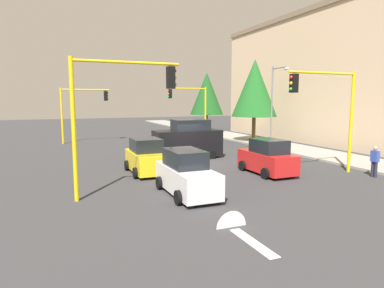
% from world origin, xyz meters
% --- Properties ---
extents(ground_plane, '(120.00, 120.00, 0.00)m').
position_xyz_m(ground_plane, '(0.00, 0.00, 0.00)').
color(ground_plane, '#353538').
extents(sidewalk_kerb, '(80.00, 4.00, 0.15)m').
position_xyz_m(sidewalk_kerb, '(-5.00, 10.50, 0.07)').
color(sidewalk_kerb, gray).
rests_on(sidewalk_kerb, ground).
extents(lane_arrow_near, '(2.40, 1.10, 1.10)m').
position_xyz_m(lane_arrow_near, '(11.51, -3.00, 0.01)').
color(lane_arrow_near, silver).
rests_on(lane_arrow_near, ground).
extents(apartment_block, '(24.64, 9.30, 12.73)m').
position_xyz_m(apartment_block, '(-7.76, 18.50, 6.38)').
color(apartment_block, beige).
rests_on(apartment_block, ground).
extents(traffic_signal_far_right, '(0.36, 4.59, 5.30)m').
position_xyz_m(traffic_signal_far_right, '(-14.00, -5.64, 3.77)').
color(traffic_signal_far_right, yellow).
rests_on(traffic_signal_far_right, ground).
extents(traffic_signal_far_left, '(0.36, 4.59, 5.56)m').
position_xyz_m(traffic_signal_far_left, '(-14.00, 5.68, 3.94)').
color(traffic_signal_far_left, yellow).
rests_on(traffic_signal_far_left, ground).
extents(traffic_signal_near_right, '(0.36, 4.59, 5.86)m').
position_xyz_m(traffic_signal_near_right, '(6.00, -5.73, 4.14)').
color(traffic_signal_near_right, yellow).
rests_on(traffic_signal_near_right, ground).
extents(traffic_signal_near_left, '(0.36, 4.59, 5.74)m').
position_xyz_m(traffic_signal_near_left, '(6.00, 5.71, 4.06)').
color(traffic_signal_near_left, yellow).
rests_on(traffic_signal_near_left, ground).
extents(street_lamp_curbside, '(2.15, 0.28, 7.00)m').
position_xyz_m(street_lamp_curbside, '(-3.61, 9.20, 4.35)').
color(street_lamp_curbside, slate).
rests_on(street_lamp_curbside, ground).
extents(tree_roadside_far, '(4.12, 4.12, 7.53)m').
position_xyz_m(tree_roadside_far, '(-18.00, 9.50, 4.94)').
color(tree_roadside_far, brown).
rests_on(tree_roadside_far, ground).
extents(tree_roadside_mid, '(4.42, 4.42, 8.08)m').
position_xyz_m(tree_roadside_mid, '(-8.00, 10.00, 5.31)').
color(tree_roadside_mid, brown).
rests_on(tree_roadside_mid, ground).
extents(delivery_van_black, '(2.22, 4.80, 2.77)m').
position_xyz_m(delivery_van_black, '(-2.00, 0.62, 1.28)').
color(delivery_van_black, black).
rests_on(delivery_van_black, ground).
extents(car_red, '(3.76, 1.96, 1.98)m').
position_xyz_m(car_red, '(4.57, 2.85, 0.90)').
color(car_red, red).
rests_on(car_red, ground).
extents(car_white, '(4.18, 1.93, 1.98)m').
position_xyz_m(car_white, '(6.76, -2.93, 0.90)').
color(car_white, white).
rests_on(car_white, ground).
extents(car_yellow, '(3.69, 2.08, 1.98)m').
position_xyz_m(car_yellow, '(1.78, -3.40, 0.90)').
color(car_yellow, yellow).
rests_on(car_yellow, ground).
extents(car_orange, '(3.74, 1.95, 1.98)m').
position_xyz_m(car_orange, '(-7.05, 3.46, 0.89)').
color(car_orange, orange).
rests_on(car_orange, ground).
extents(pedestrian_crossing, '(0.40, 0.24, 1.70)m').
position_xyz_m(pedestrian_crossing, '(7.53, 7.69, 0.91)').
color(pedestrian_crossing, '#262638').
rests_on(pedestrian_crossing, ground).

